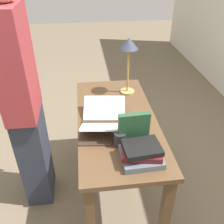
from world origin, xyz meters
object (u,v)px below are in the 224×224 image
(book_stack_tall, at_px, (141,153))
(book_standing_upright, at_px, (134,129))
(coffee_mug, at_px, (120,139))
(person_reader, at_px, (25,110))
(reading_lamp, at_px, (129,50))
(open_book, at_px, (104,120))

(book_stack_tall, bearing_deg, book_standing_upright, -173.02)
(coffee_mug, relative_size, person_reader, 0.06)
(coffee_mug, bearing_deg, reading_lamp, 166.00)
(open_book, distance_m, person_reader, 0.57)
(book_standing_upright, distance_m, reading_lamp, 0.73)
(person_reader, bearing_deg, book_standing_upright, -114.37)
(book_standing_upright, bearing_deg, book_stack_tall, 3.81)
(coffee_mug, bearing_deg, book_standing_upright, 95.57)
(open_book, height_order, coffee_mug, open_book)
(open_book, distance_m, coffee_mug, 0.26)
(reading_lamp, bearing_deg, person_reader, -66.47)
(open_book, xyz_separation_m, book_standing_upright, (0.24, 0.17, 0.08))
(coffee_mug, bearing_deg, open_book, -163.07)
(person_reader, bearing_deg, reading_lamp, -66.47)
(book_standing_upright, height_order, person_reader, person_reader)
(coffee_mug, xyz_separation_m, person_reader, (-0.34, -0.63, 0.05))
(book_stack_tall, relative_size, reading_lamp, 0.53)
(book_stack_tall, xyz_separation_m, book_standing_upright, (-0.16, -0.02, 0.06))
(open_book, height_order, person_reader, person_reader)
(book_standing_upright, bearing_deg, person_reader, -117.54)
(book_stack_tall, height_order, book_standing_upright, book_standing_upright)
(open_book, height_order, reading_lamp, reading_lamp)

